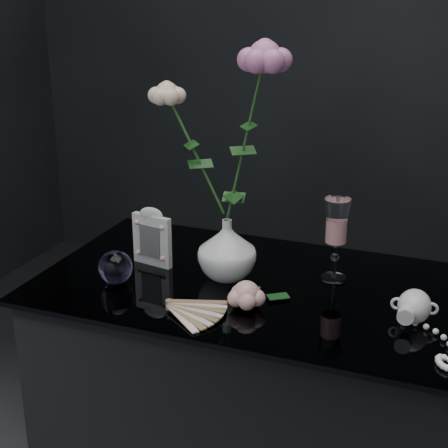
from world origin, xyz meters
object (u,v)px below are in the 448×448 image
at_px(vase, 227,249).
at_px(wine_glass, 336,240).
at_px(loose_rose, 246,294).
at_px(pearl_jar, 414,305).
at_px(picture_frame, 152,236).
at_px(paperweight, 116,267).

height_order(vase, wine_glass, wine_glass).
distance_m(vase, loose_rose, 0.16).
distance_m(vase, pearl_jar, 0.44).
bearing_deg(vase, picture_frame, 178.27).
bearing_deg(wine_glass, paperweight, -156.15).
bearing_deg(vase, pearl_jar, -7.72).
bearing_deg(paperweight, picture_frame, 77.10).
xyz_separation_m(wine_glass, paperweight, (-0.46, -0.20, -0.06)).
relative_size(picture_frame, loose_rose, 0.83).
xyz_separation_m(wine_glass, pearl_jar, (0.20, -0.14, -0.06)).
bearing_deg(vase, loose_rose, -53.92).
xyz_separation_m(picture_frame, paperweight, (-0.03, -0.13, -0.03)).
bearing_deg(loose_rose, picture_frame, 149.83).
bearing_deg(pearl_jar, vase, 170.16).
height_order(picture_frame, paperweight, picture_frame).
bearing_deg(paperweight, loose_rose, -1.12).
height_order(vase, loose_rose, vase).
bearing_deg(pearl_jar, loose_rose, -170.48).
bearing_deg(paperweight, pearl_jar, 5.52).
bearing_deg(picture_frame, paperweight, -92.83).
height_order(wine_glass, picture_frame, wine_glass).
bearing_deg(wine_glass, vase, -160.88).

